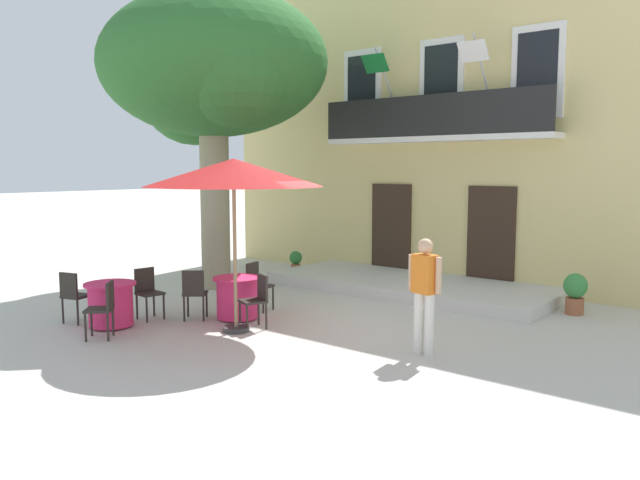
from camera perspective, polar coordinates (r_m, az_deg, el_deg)
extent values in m
plane|color=beige|center=(10.96, -1.48, -7.69)|extent=(120.00, 120.00, 0.00)
cube|color=#DBC67F|center=(16.65, 14.30, 10.01)|extent=(13.00, 4.00, 7.50)
cube|color=#332319|center=(15.55, 6.49, 0.83)|extent=(1.10, 0.08, 2.30)
cube|color=#332319|center=(14.31, 15.25, 0.14)|extent=(1.10, 0.08, 2.30)
cube|color=silver|center=(16.09, 3.87, 13.54)|extent=(1.10, 0.08, 1.90)
cube|color=black|center=(16.06, 3.80, 13.55)|extent=(0.84, 0.04, 1.60)
cube|color=silver|center=(14.92, 10.97, 13.98)|extent=(1.10, 0.08, 1.90)
cube|color=black|center=(14.90, 10.91, 14.00)|extent=(0.84, 0.04, 1.60)
cube|color=silver|center=(14.01, 19.15, 14.23)|extent=(1.10, 0.08, 1.90)
cube|color=black|center=(13.98, 19.10, 14.25)|extent=(0.84, 0.04, 1.60)
cube|color=silver|center=(14.56, 10.31, 9.00)|extent=(5.60, 0.65, 0.12)
cube|color=black|center=(14.33, 9.77, 11.10)|extent=(5.60, 0.06, 0.90)
cylinder|color=#B2B2B7|center=(15.16, 6.00, 14.33)|extent=(0.04, 0.95, 1.33)
cube|color=#146B2D|center=(14.83, 5.02, 15.68)|extent=(0.60, 0.29, 0.38)
cylinder|color=#B2B2B7|center=(13.99, 14.51, 14.81)|extent=(0.04, 0.95, 1.33)
cube|color=white|center=(13.64, 13.72, 16.33)|extent=(0.60, 0.29, 0.38)
cylinder|color=#47423D|center=(15.84, 2.98, 9.56)|extent=(0.30, 0.30, 0.24)
ellipsoid|color=#38843D|center=(15.85, 2.99, 10.58)|extent=(0.39, 0.39, 0.32)
cylinder|color=slate|center=(14.98, 7.77, 9.78)|extent=(0.27, 0.27, 0.30)
ellipsoid|color=#38843D|center=(15.01, 7.80, 11.29)|extent=(0.35, 0.35, 0.50)
cylinder|color=#995638|center=(14.23, 13.11, 9.80)|extent=(0.36, 0.36, 0.28)
ellipsoid|color=#4C8E38|center=(14.26, 13.14, 11.02)|extent=(0.47, 0.47, 0.33)
cylinder|color=#47423D|center=(13.62, 18.98, 9.67)|extent=(0.34, 0.34, 0.24)
ellipsoid|color=#4C8E38|center=(13.64, 19.02, 10.82)|extent=(0.44, 0.44, 0.31)
cube|color=silver|center=(13.98, 8.17, -4.09)|extent=(6.32, 2.52, 0.25)
cylinder|color=gray|center=(14.23, -9.50, 2.67)|extent=(0.64, 0.64, 3.50)
ellipsoid|color=#286028|center=(14.37, -9.75, 15.46)|extent=(5.24, 4.72, 3.14)
sphere|color=#286028|center=(15.82, -11.39, 13.17)|extent=(2.62, 2.62, 2.62)
sphere|color=#286028|center=(13.02, -7.62, 15.26)|extent=(2.36, 2.36, 2.36)
cylinder|color=#E52D66|center=(11.31, -18.47, -5.66)|extent=(0.74, 0.74, 0.68)
cylinder|color=#E52D66|center=(11.24, -18.53, -3.81)|extent=(0.86, 0.86, 0.04)
cylinder|color=#2D2823|center=(11.39, -18.40, -7.40)|extent=(0.44, 0.44, 0.03)
cylinder|color=#2D2823|center=(11.63, -13.99, -5.91)|extent=(0.04, 0.04, 0.45)
cylinder|color=#2D2823|center=(11.46, -15.45, -6.14)|extent=(0.04, 0.04, 0.45)
cylinder|color=#2D2823|center=(11.91, -14.84, -5.64)|extent=(0.04, 0.04, 0.45)
cylinder|color=#2D2823|center=(11.75, -16.28, -5.85)|extent=(0.04, 0.04, 0.45)
cube|color=#2D2823|center=(11.64, -15.18, -4.70)|extent=(0.44, 0.44, 0.04)
cube|color=#2D2823|center=(11.75, -15.65, -3.47)|extent=(0.08, 0.38, 0.42)
cylinder|color=#2D2823|center=(12.08, -21.15, -5.69)|extent=(0.04, 0.04, 0.45)
cylinder|color=#2D2823|center=(11.85, -19.98, -5.88)|extent=(0.04, 0.04, 0.45)
cylinder|color=#2D2823|center=(11.85, -22.31, -5.98)|extent=(0.04, 0.04, 0.45)
cylinder|color=#2D2823|center=(11.61, -21.14, -6.18)|extent=(0.04, 0.04, 0.45)
cube|color=#2D2823|center=(11.80, -21.19, -4.77)|extent=(0.49, 0.49, 0.04)
cube|color=#2D2823|center=(11.63, -21.87, -3.80)|extent=(0.38, 0.14, 0.42)
cylinder|color=#2D2823|center=(10.52, -20.52, -7.47)|extent=(0.04, 0.04, 0.45)
cylinder|color=#2D2823|center=(10.84, -20.03, -7.04)|extent=(0.04, 0.04, 0.45)
cylinder|color=#2D2823|center=(10.43, -18.70, -7.51)|extent=(0.04, 0.04, 0.45)
cylinder|color=#2D2823|center=(10.75, -18.27, -7.07)|extent=(0.04, 0.04, 0.45)
cube|color=#2D2823|center=(10.58, -19.43, -5.98)|extent=(0.57, 0.57, 0.04)
cube|color=#2D2823|center=(10.49, -18.53, -4.77)|extent=(0.29, 0.30, 0.42)
cylinder|color=#E52D66|center=(11.37, -7.51, -5.30)|extent=(0.74, 0.74, 0.68)
cylinder|color=#E52D66|center=(11.30, -7.54, -3.47)|extent=(0.86, 0.86, 0.04)
cylinder|color=#2D2823|center=(11.45, -7.48, -7.04)|extent=(0.44, 0.44, 0.03)
cylinder|color=#2D2823|center=(12.05, -4.29, -5.29)|extent=(0.04, 0.04, 0.45)
cylinder|color=#2D2823|center=(11.77, -5.17, -5.58)|extent=(0.04, 0.04, 0.45)
cylinder|color=#2D2823|center=(12.24, -5.64, -5.12)|extent=(0.04, 0.04, 0.45)
cylinder|color=#2D2823|center=(11.96, -6.54, -5.40)|extent=(0.04, 0.04, 0.45)
cube|color=#2D2823|center=(11.96, -5.42, -4.20)|extent=(0.47, 0.47, 0.04)
cube|color=#2D2823|center=(12.01, -6.15, -3.04)|extent=(0.11, 0.38, 0.42)
cylinder|color=#2D2823|center=(11.71, -11.90, -5.77)|extent=(0.04, 0.04, 0.45)
cylinder|color=#2D2823|center=(11.65, -10.25, -5.79)|extent=(0.04, 0.04, 0.45)
cylinder|color=#2D2823|center=(11.38, -12.23, -6.13)|extent=(0.04, 0.04, 0.45)
cylinder|color=#2D2823|center=(11.32, -10.53, -6.16)|extent=(0.04, 0.04, 0.45)
cube|color=#2D2823|center=(11.46, -11.26, -4.77)|extent=(0.56, 0.56, 0.04)
cube|color=#2D2823|center=(11.25, -11.45, -3.80)|extent=(0.32, 0.28, 0.42)
cylinder|color=#2D2823|center=(10.51, -6.62, -7.10)|extent=(0.04, 0.04, 0.45)
cylinder|color=#2D2823|center=(10.81, -7.28, -6.71)|extent=(0.04, 0.04, 0.45)
cylinder|color=#2D2823|center=(10.63, -4.90, -6.92)|extent=(0.04, 0.04, 0.45)
cylinder|color=#2D2823|center=(10.93, -5.60, -6.54)|extent=(0.04, 0.04, 0.45)
cube|color=#2D2823|center=(10.66, -6.12, -5.53)|extent=(0.52, 0.52, 0.04)
cube|color=#2D2823|center=(10.68, -5.23, -4.24)|extent=(0.37, 0.18, 0.42)
cylinder|color=#997A56|center=(10.37, -7.73, -1.39)|extent=(0.06, 0.06, 2.55)
cylinder|color=#333333|center=(10.61, -7.63, -8.01)|extent=(0.44, 0.44, 0.08)
cone|color=#B21E1E|center=(10.27, -7.85, 6.09)|extent=(2.90, 2.90, 0.45)
cylinder|color=#995638|center=(16.17, -2.22, -2.60)|extent=(0.25, 0.25, 0.23)
ellipsoid|color=#2D7533|center=(16.13, -2.22, -1.61)|extent=(0.32, 0.32, 0.34)
cylinder|color=#995638|center=(12.59, 22.10, -5.57)|extent=(0.33, 0.33, 0.31)
ellipsoid|color=#38843D|center=(12.52, 22.17, -3.86)|extent=(0.43, 0.43, 0.45)
cylinder|color=silver|center=(9.31, 8.92, -7.46)|extent=(0.14, 0.14, 0.91)
cylinder|color=silver|center=(9.22, 9.89, -7.61)|extent=(0.14, 0.14, 0.91)
cube|color=orange|center=(9.12, 9.49, -3.05)|extent=(0.38, 0.29, 0.56)
sphere|color=tan|center=(9.06, 9.54, -0.55)|extent=(0.22, 0.22, 0.22)
cylinder|color=tan|center=(9.23, 8.31, -2.91)|extent=(0.09, 0.09, 0.52)
cylinder|color=tan|center=(9.01, 10.71, -3.18)|extent=(0.09, 0.09, 0.52)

